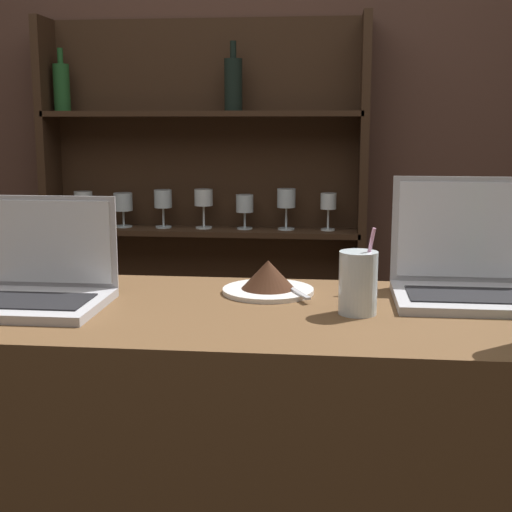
{
  "coord_description": "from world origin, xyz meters",
  "views": [
    {
      "loc": [
        0.34,
        -1.08,
        1.35
      ],
      "look_at": [
        0.19,
        0.3,
        1.09
      ],
      "focal_mm": 50.0,
      "sensor_mm": 36.0,
      "label": 1
    }
  ],
  "objects": [
    {
      "name": "back_wall",
      "position": [
        0.0,
        1.64,
        1.35
      ],
      "size": [
        7.0,
        0.06,
        2.7
      ],
      "color": "#4C3328",
      "rests_on": "ground_plane"
    },
    {
      "name": "laptop_far",
      "position": [
        0.64,
        0.41,
        1.04
      ],
      "size": [
        0.34,
        0.24,
        0.25
      ],
      "color": "#ADADB2",
      "rests_on": "bar_counter"
    },
    {
      "name": "laptop_near",
      "position": [
        -0.26,
        0.26,
        1.03
      ],
      "size": [
        0.31,
        0.24,
        0.21
      ],
      "color": "#ADADB2",
      "rests_on": "bar_counter"
    },
    {
      "name": "cake_plate",
      "position": [
        0.21,
        0.41,
        1.02
      ],
      "size": [
        0.2,
        0.2,
        0.07
      ],
      "color": "silver",
      "rests_on": "bar_counter"
    },
    {
      "name": "back_shelf",
      "position": [
        -0.14,
        1.56,
        0.9
      ],
      "size": [
        1.2,
        0.18,
        1.72
      ],
      "color": "#332114",
      "rests_on": "ground_plane"
    },
    {
      "name": "water_glass",
      "position": [
        0.39,
        0.26,
        1.05
      ],
      "size": [
        0.07,
        0.07,
        0.17
      ],
      "color": "silver",
      "rests_on": "bar_counter"
    }
  ]
}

